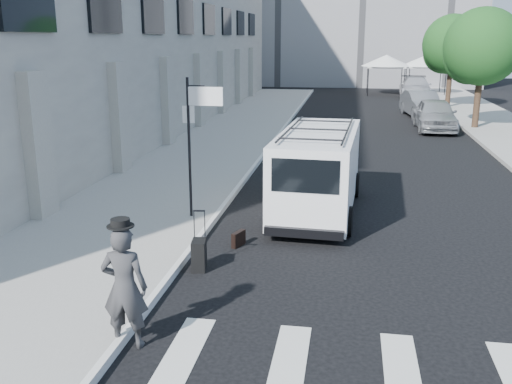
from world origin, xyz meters
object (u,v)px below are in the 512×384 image
(parked_car_a, at_px, (435,114))
(parked_car_c, at_px, (415,87))
(cargo_van, at_px, (319,170))
(briefcase, at_px, (238,239))
(businessman, at_px, (125,288))
(parked_car_b, at_px, (421,104))
(suitcase, at_px, (199,255))

(parked_car_a, bearing_deg, parked_car_c, 88.20)
(cargo_van, bearing_deg, briefcase, -114.51)
(businessman, relative_size, cargo_van, 0.33)
(cargo_van, height_order, parked_car_b, cargo_van)
(cargo_van, bearing_deg, parked_car_b, 79.24)
(cargo_van, distance_m, parked_car_a, 15.71)
(briefcase, distance_m, parked_car_c, 35.04)
(parked_car_b, bearing_deg, briefcase, -113.57)
(briefcase, xyz_separation_m, parked_car_a, (6.61, 17.96, 0.63))
(businessman, relative_size, parked_car_c, 0.35)
(briefcase, xyz_separation_m, cargo_van, (1.60, 3.07, 0.97))
(briefcase, xyz_separation_m, parked_car_c, (7.27, 34.27, 0.63))
(suitcase, relative_size, parked_car_c, 0.22)
(cargo_van, xyz_separation_m, parked_car_c, (5.67, 31.20, -0.34))
(parked_car_a, relative_size, parked_car_b, 1.01)
(cargo_van, xyz_separation_m, parked_car_a, (5.01, 14.89, -0.34))
(suitcase, relative_size, parked_car_b, 0.26)
(briefcase, xyz_separation_m, parked_car_b, (6.49, 23.00, 0.59))
(parked_car_a, bearing_deg, cargo_van, -108.08)
(cargo_van, bearing_deg, suitcase, -112.06)
(briefcase, bearing_deg, parked_car_c, 97.89)
(parked_car_c, bearing_deg, cargo_van, -98.66)
(briefcase, height_order, parked_car_b, parked_car_b)
(suitcase, bearing_deg, parked_car_b, 66.21)
(businessman, bearing_deg, briefcase, -104.03)
(suitcase, xyz_separation_m, parked_car_a, (7.13, 19.43, 0.48))
(parked_car_b, bearing_deg, suitcase, -113.81)
(parked_car_a, relative_size, parked_car_c, 0.85)
(businessman, xyz_separation_m, parked_car_c, (8.11, 38.79, -0.16))
(businessman, height_order, parked_car_b, businessman)
(businessman, relative_size, briefcase, 4.38)
(parked_car_a, height_order, parked_car_b, parked_car_a)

